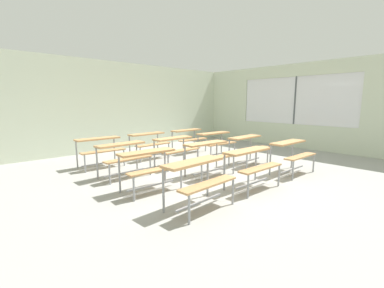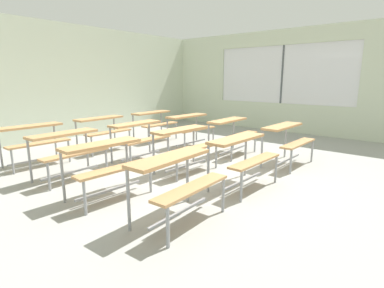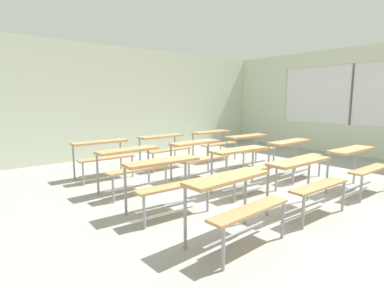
{
  "view_description": "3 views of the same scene",
  "coord_description": "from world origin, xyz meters",
  "views": [
    {
      "loc": [
        -4.16,
        -3.91,
        1.66
      ],
      "look_at": [
        0.0,
        0.59,
        0.65
      ],
      "focal_mm": 24.12,
      "sensor_mm": 36.0,
      "label": 1
    },
    {
      "loc": [
        -3.8,
        -3.3,
        1.6
      ],
      "look_at": [
        0.36,
        0.16,
        0.41
      ],
      "focal_mm": 28.0,
      "sensor_mm": 36.0,
      "label": 2
    },
    {
      "loc": [
        -3.8,
        -3.3,
        1.6
      ],
      "look_at": [
        -0.51,
        0.79,
        0.8
      ],
      "focal_mm": 28.0,
      "sensor_mm": 36.0,
      "label": 3
    }
  ],
  "objects": [
    {
      "name": "desk_bench_r3c2",
      "position": [
        1.5,
        2.38,
        0.56
      ],
      "size": [
        1.11,
        0.6,
        0.74
      ],
      "rotation": [
        0.0,
        0.0,
        0.01
      ],
      "color": "tan",
      "rests_on": "ground"
    },
    {
      "name": "desk_bench_r1c1",
      "position": [
        0.01,
        0.03,
        0.56
      ],
      "size": [
        1.13,
        0.64,
        0.74
      ],
      "rotation": [
        0.0,
        0.0,
        -0.05
      ],
      "color": "tan",
      "rests_on": "ground"
    },
    {
      "name": "desk_bench_r2c1",
      "position": [
        -0.02,
        1.19,
        0.56
      ],
      "size": [
        1.12,
        0.62,
        0.74
      ],
      "rotation": [
        0.0,
        0.0,
        0.03
      ],
      "color": "tan",
      "rests_on": "ground"
    },
    {
      "name": "wall_back",
      "position": [
        0.0,
        4.5,
        1.5
      ],
      "size": [
        10.0,
        0.12,
        3.0
      ],
      "primitive_type": "cube",
      "color": "beige",
      "rests_on": "ground"
    },
    {
      "name": "desk_bench_r3c1",
      "position": [
        -0.02,
        2.44,
        0.56
      ],
      "size": [
        1.11,
        0.62,
        0.74
      ],
      "rotation": [
        0.0,
        0.0,
        0.03
      ],
      "color": "tan",
      "rests_on": "ground"
    },
    {
      "name": "desk_bench_r1c0",
      "position": [
        -1.55,
        0.07,
        0.56
      ],
      "size": [
        1.13,
        0.64,
        0.74
      ],
      "rotation": [
        0.0,
        0.0,
        -0.05
      ],
      "color": "tan",
      "rests_on": "ground"
    },
    {
      "name": "ground",
      "position": [
        0.0,
        0.0,
        -0.03
      ],
      "size": [
        10.0,
        9.0,
        0.05
      ],
      "primitive_type": "cube",
      "color": "#9E9E99"
    },
    {
      "name": "desk_bench_r3c0",
      "position": [
        -1.5,
        2.44,
        0.56
      ],
      "size": [
        1.11,
        0.61,
        0.74
      ],
      "rotation": [
        0.0,
        0.0,
        -0.02
      ],
      "color": "tan",
      "rests_on": "ground"
    },
    {
      "name": "desk_bench_r2c2",
      "position": [
        1.55,
        1.21,
        0.56
      ],
      "size": [
        1.13,
        0.65,
        0.74
      ],
      "rotation": [
        0.0,
        0.0,
        -0.05
      ],
      "color": "tan",
      "rests_on": "ground"
    },
    {
      "name": "desk_bench_r1c2",
      "position": [
        1.54,
        0.05,
        0.56
      ],
      "size": [
        1.12,
        0.62,
        0.74
      ],
      "rotation": [
        0.0,
        0.0,
        0.03
      ],
      "color": "tan",
      "rests_on": "ground"
    },
    {
      "name": "desk_bench_r2c0",
      "position": [
        -1.48,
        1.23,
        0.56
      ],
      "size": [
        1.12,
        0.63,
        0.74
      ],
      "rotation": [
        0.0,
        0.0,
        0.04
      ],
      "color": "tan",
      "rests_on": "ground"
    },
    {
      "name": "desk_bench_r0c1",
      "position": [
        -0.04,
        -1.14,
        0.56
      ],
      "size": [
        1.11,
        0.62,
        0.74
      ],
      "rotation": [
        0.0,
        0.0,
        -0.02
      ],
      "color": "tan",
      "rests_on": "ground"
    },
    {
      "name": "desk_bench_r0c2",
      "position": [
        1.53,
        -1.18,
        0.56
      ],
      "size": [
        1.11,
        0.61,
        0.74
      ],
      "rotation": [
        0.0,
        0.0,
        -0.02
      ],
      "color": "tan",
      "rests_on": "ground"
    },
    {
      "name": "wall_right",
      "position": [
        5.0,
        -0.13,
        1.45
      ],
      "size": [
        0.12,
        9.0,
        3.0
      ],
      "color": "beige",
      "rests_on": "ground"
    },
    {
      "name": "desk_bench_r0c0",
      "position": [
        -1.46,
        -1.14,
        0.56
      ],
      "size": [
        1.12,
        0.64,
        0.74
      ],
      "rotation": [
        0.0,
        0.0,
        0.04
      ],
      "color": "tan",
      "rests_on": "ground"
    }
  ]
}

